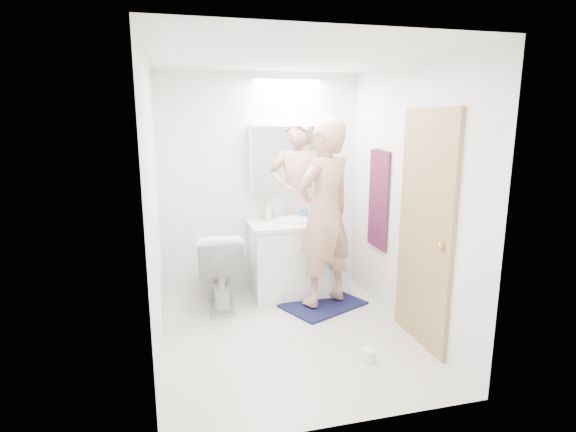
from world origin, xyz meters
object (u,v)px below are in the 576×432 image
object	(u,v)px
vanity_cabinet	(293,260)
person	(325,214)
toilet	(219,268)
toilet_paper_roll	(369,355)
medicine_cabinet	(289,157)
soap_bottle_a	(268,211)
toothbrush_cup	(304,214)
soap_bottle_b	(268,211)

from	to	relation	value
vanity_cabinet	person	world-z (taller)	person
toilet	toilet_paper_roll	world-z (taller)	toilet
medicine_cabinet	toilet_paper_roll	bearing A→B (deg)	-83.07
person	soap_bottle_a	world-z (taller)	person
person	toothbrush_cup	xyz separation A→B (m)	(-0.05, 0.55, -0.12)
toothbrush_cup	toilet	bearing A→B (deg)	-164.49
soap_bottle_b	toilet_paper_roll	distance (m)	1.97
toilet	soap_bottle_a	bearing A→B (deg)	-152.71
toilet	toilet_paper_roll	size ratio (longest dim) A/B	7.37
vanity_cabinet	medicine_cabinet	bearing A→B (deg)	88.54
vanity_cabinet	soap_bottle_b	distance (m)	0.60
toilet	toilet_paper_roll	xyz separation A→B (m)	(1.04, -1.42, -0.36)
person	toothbrush_cup	world-z (taller)	person
soap_bottle_b	toilet_paper_roll	bearing A→B (deg)	-75.12
vanity_cabinet	medicine_cabinet	xyz separation A→B (m)	(0.01, 0.21, 1.11)
vanity_cabinet	soap_bottle_a	xyz separation A→B (m)	(-0.24, 0.15, 0.54)
toilet	soap_bottle_b	size ratio (longest dim) A/B	4.31
medicine_cabinet	toilet_paper_roll	xyz separation A→B (m)	(0.21, -1.74, -1.45)
medicine_cabinet	toilet	size ratio (longest dim) A/B	1.08
soap_bottle_a	toilet	bearing A→B (deg)	-155.35
medicine_cabinet	soap_bottle_a	size ratio (longest dim) A/B	4.06
medicine_cabinet	toilet_paper_roll	world-z (taller)	medicine_cabinet
person	soap_bottle_b	size ratio (longest dim) A/B	9.93
vanity_cabinet	soap_bottle_a	world-z (taller)	soap_bottle_a
vanity_cabinet	toothbrush_cup	bearing A→B (deg)	43.39
medicine_cabinet	toilet	xyz separation A→B (m)	(-0.83, -0.33, -1.09)
soap_bottle_b	medicine_cabinet	bearing A→B (deg)	7.03
soap_bottle_a	toilet_paper_roll	xyz separation A→B (m)	(0.46, -1.68, -0.88)
soap_bottle_a	toilet_paper_roll	distance (m)	1.95
toilet_paper_roll	soap_bottle_a	bearing A→B (deg)	105.34
toilet	toothbrush_cup	size ratio (longest dim) A/B	8.30
person	soap_bottle_b	world-z (taller)	person
vanity_cabinet	toilet_paper_roll	distance (m)	1.59
medicine_cabinet	person	size ratio (longest dim) A/B	0.47
toothbrush_cup	medicine_cabinet	bearing A→B (deg)	163.03
vanity_cabinet	toilet	size ratio (longest dim) A/B	1.11
toilet	toothbrush_cup	distance (m)	1.13
vanity_cabinet	person	size ratio (longest dim) A/B	0.48
vanity_cabinet	person	xyz separation A→B (m)	(0.22, -0.39, 0.59)
vanity_cabinet	toilet	distance (m)	0.83
soap_bottle_a	toothbrush_cup	world-z (taller)	soap_bottle_a
vanity_cabinet	toilet	xyz separation A→B (m)	(-0.82, -0.12, 0.02)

